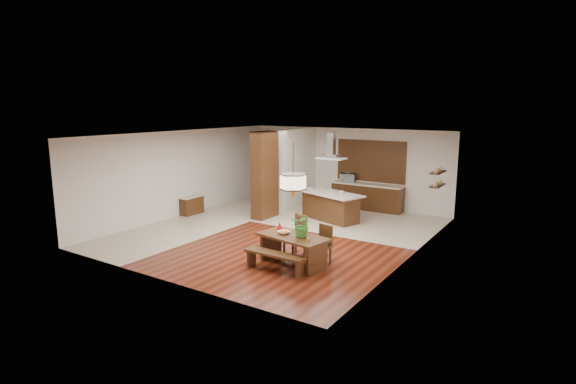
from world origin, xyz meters
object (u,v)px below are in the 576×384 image
Objects in this scene: dining_chair_right at (321,245)px; fruit_bowl at (284,232)px; dining_table at (293,243)px; pendant_lantern at (293,171)px; hallway_console at (192,205)px; microwave at (348,178)px; dining_chair_left at (294,235)px; foliage_plant at (302,225)px; kitchen_island at (330,206)px; dining_bench at (275,262)px; island_cup at (342,192)px; range_hood at (331,145)px.

fruit_bowl is (-0.77, -0.43, 0.29)m from dining_chair_right.
dining_table is at bearing -127.99° from dining_chair_right.
dining_chair_right is 0.70× the size of pendant_lantern.
dining_chair_right is (6.14, -1.90, 0.14)m from hallway_console.
microwave is at bearing 104.20° from pendant_lantern.
dining_chair_right is at bearing 10.12° from dining_chair_left.
hallway_console is 3.09× the size of fruit_bowl.
pendant_lantern is at bearing -172.01° from foliage_plant.
kitchen_island is (-1.73, 3.78, 0.02)m from dining_chair_right.
kitchen_island is (-1.11, 4.82, 0.26)m from dining_bench.
hallway_console is 6.67× the size of island_cup.
pendant_lantern and range_hood have the same top height.
dining_chair_right is 0.37× the size of kitchen_island.
kitchen_island reaches higher than dining_chair_right.
dining_chair_left is 1.14× the size of range_hood.
foliage_plant is 4.46m from kitchen_island.
hallway_console is 0.67× the size of pendant_lantern.
dining_bench is 1.25m from dining_chair_left.
dining_table is 4.80m from range_hood.
microwave is at bearing 101.96° from fruit_bowl.
foliage_plant reaches higher than dining_chair_left.
range_hood is (0.00, 0.00, 1.98)m from kitchen_island.
foliage_plant reaches higher than microwave.
dining_chair_left reaches higher than dining_chair_right.
island_cup is at bearing 98.08° from dining_bench.
island_cup reaches higher than dining_table.
pendant_lantern is at bearing -55.28° from kitchen_island.
kitchen_island is (-0.95, 4.21, -0.26)m from fruit_bowl.
microwave is (-1.60, 6.34, -1.14)m from pendant_lantern.
dining_chair_left is at bearing -57.59° from kitchen_island.
fruit_bowl is at bearing -58.60° from kitchen_island.
dining_bench is 5.44m from range_hood.
dining_chair_right is 0.93m from fruit_bowl.
foliage_plant is at bearing 7.99° from dining_table.
dining_table is at bearing 79.76° from dining_bench.
foliage_plant reaches higher than hallway_console.
island_cup is (4.85, 1.81, 0.67)m from hallway_console.
dining_table is at bearing -172.01° from foliage_plant.
dining_chair_left is 3.61× the size of fruit_bowl.
hallway_console is 0.86× the size of dining_chair_left.
microwave is at bearing 44.84° from hallway_console.
foliage_plant is at bearing -112.55° from dining_chair_right.
hallway_console is at bearing 151.96° from dining_bench.
dining_bench is 2.12m from pendant_lantern.
fruit_bowl reaches higher than dining_table.
fruit_bowl is 4.32m from kitchen_island.
pendant_lantern reaches higher than foliage_plant.
dining_table is 3.29× the size of microwave.
dining_chair_right is at bearing -70.78° from island_cup.
island_cup is (0.43, -0.07, 0.51)m from kitchen_island.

